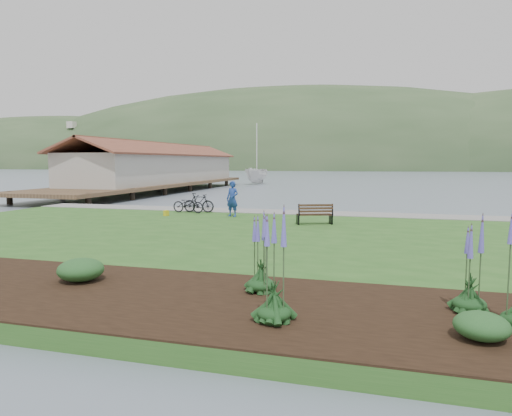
{
  "coord_description": "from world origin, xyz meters",
  "views": [
    {
      "loc": [
        4.14,
        -18.35,
        3.28
      ],
      "look_at": [
        -1.12,
        0.27,
        1.3
      ],
      "focal_mm": 32.0,
      "sensor_mm": 36.0,
      "label": 1
    }
  ],
  "objects": [
    {
      "name": "echium_1",
      "position": [
        5.75,
        -9.18,
        1.18
      ],
      "size": [
        0.62,
        0.62,
        1.99
      ],
      "color": "#143717",
      "rests_on": "garden_bed"
    },
    {
      "name": "lawn",
      "position": [
        0.0,
        -2.0,
        0.2
      ],
      "size": [
        34.0,
        20.0,
        0.4
      ],
      "primitive_type": "cube",
      "color": "#2A591F",
      "rests_on": "ground"
    },
    {
      "name": "garden_bed",
      "position": [
        3.0,
        -9.8,
        0.42
      ],
      "size": [
        24.0,
        4.4,
        0.04
      ],
      "primitive_type": "cube",
      "color": "black",
      "rests_on": "lawn"
    },
    {
      "name": "bicycle_a",
      "position": [
        -6.47,
        5.18,
        0.9
      ],
      "size": [
        0.85,
        1.96,
        1.0
      ],
      "primitive_type": "imported",
      "rotation": [
        0.0,
        0.0,
        1.47
      ],
      "color": "black",
      "rests_on": "lawn"
    },
    {
      "name": "pier_pavilion",
      "position": [
        -20.0,
        27.52,
        2.64
      ],
      "size": [
        8.0,
        36.0,
        5.4
      ],
      "color": "#4C3826",
      "rests_on": "ground"
    },
    {
      "name": "bicycle_b",
      "position": [
        -5.98,
        5.52,
        0.94
      ],
      "size": [
        0.56,
        1.82,
        1.09
      ],
      "primitive_type": "imported",
      "rotation": [
        0.0,
        0.0,
        1.59
      ],
      "color": "black",
      "rests_on": "lawn"
    },
    {
      "name": "shrub_1",
      "position": [
        5.7,
        -10.58,
        0.66
      ],
      "size": [
        0.87,
        0.87,
        0.43
      ],
      "primitive_type": "ellipsoid",
      "color": "#1E4C21",
      "rests_on": "garden_bed"
    },
    {
      "name": "shoreline_path",
      "position": [
        0.0,
        6.9,
        0.42
      ],
      "size": [
        34.0,
        2.2,
        0.03
      ],
      "primitive_type": "cube",
      "color": "gray",
      "rests_on": "lawn"
    },
    {
      "name": "person",
      "position": [
        -3.51,
        4.2,
        1.49
      ],
      "size": [
        0.9,
        0.72,
        2.18
      ],
      "primitive_type": "imported",
      "rotation": [
        0.0,
        0.0,
        -0.24
      ],
      "color": "navy",
      "rests_on": "lawn"
    },
    {
      "name": "far_hillside",
      "position": [
        20.0,
        170.0,
        0.0
      ],
      "size": [
        580.0,
        80.0,
        38.0
      ],
      "primitive_type": null,
      "color": "#334E2C",
      "rests_on": "ground"
    },
    {
      "name": "sailboat",
      "position": [
        -13.68,
        45.2,
        0.0
      ],
      "size": [
        11.38,
        11.56,
        27.87
      ],
      "primitive_type": "imported",
      "rotation": [
        0.0,
        0.0,
        -0.08
      ],
      "color": "silver",
      "rests_on": "ground"
    },
    {
      "name": "pannier",
      "position": [
        -7.0,
        3.52,
        0.55
      ],
      "size": [
        0.23,
        0.31,
        0.29
      ],
      "primitive_type": "cube",
      "rotation": [
        0.0,
        0.0,
        -0.21
      ],
      "color": "gold",
      "rests_on": "lawn"
    },
    {
      "name": "ground",
      "position": [
        0.0,
        0.0,
        0.0
      ],
      "size": [
        600.0,
        600.0,
        0.0
      ],
      "primitive_type": "plane",
      "color": "slate",
      "rests_on": "ground"
    },
    {
      "name": "park_bench",
      "position": [
        1.1,
        2.35,
        0.89
      ],
      "size": [
        1.72,
        1.17,
        0.99
      ],
      "rotation": [
        0.0,
        0.0,
        0.36
      ],
      "color": "black",
      "rests_on": "lawn"
    },
    {
      "name": "echium_0",
      "position": [
        2.3,
        -10.68,
        1.3
      ],
      "size": [
        0.62,
        0.62,
        2.25
      ],
      "color": "#143717",
      "rests_on": "garden_bed"
    },
    {
      "name": "echium_4",
      "position": [
        1.59,
        -8.94,
        1.32
      ],
      "size": [
        0.62,
        0.62,
        2.07
      ],
      "color": "#143717",
      "rests_on": "garden_bed"
    },
    {
      "name": "shrub_0",
      "position": [
        -2.78,
        -9.24,
        0.71
      ],
      "size": [
        1.08,
        1.08,
        0.54
      ],
      "primitive_type": "ellipsoid",
      "color": "#1E4C21",
      "rests_on": "garden_bed"
    }
  ]
}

